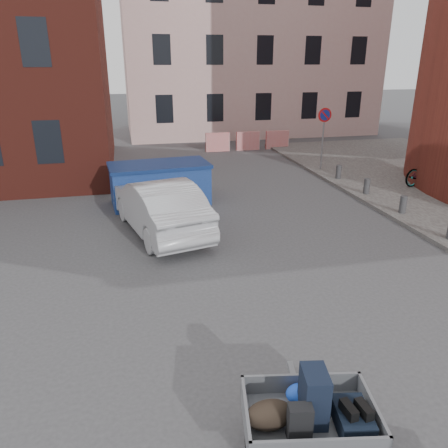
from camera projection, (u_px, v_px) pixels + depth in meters
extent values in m
plane|color=#38383A|center=(250.00, 288.00, 9.56)|extent=(120.00, 120.00, 0.00)
cube|color=#D0A4A0|center=(247.00, 22.00, 28.40)|extent=(16.00, 8.00, 14.00)
cylinder|color=gray|center=(323.00, 140.00, 18.97)|extent=(0.07, 0.07, 2.60)
cylinder|color=red|center=(325.00, 115.00, 18.59)|extent=(0.60, 0.03, 0.60)
cylinder|color=navy|center=(325.00, 115.00, 18.57)|extent=(0.44, 0.03, 0.44)
cylinder|color=#3A3A3D|center=(403.00, 204.00, 13.77)|extent=(0.22, 0.22, 0.55)
cylinder|color=#3A3A3D|center=(367.00, 186.00, 15.78)|extent=(0.22, 0.22, 0.55)
cylinder|color=#3A3A3D|center=(339.00, 172.00, 17.79)|extent=(0.22, 0.22, 0.55)
cube|color=red|center=(218.00, 142.00, 23.58)|extent=(1.30, 0.18, 1.00)
cube|color=red|center=(248.00, 141.00, 23.94)|extent=(1.30, 0.18, 1.00)
cube|color=red|center=(277.00, 140.00, 24.29)|extent=(1.30, 0.18, 1.00)
cylinder|color=black|center=(250.00, 441.00, 5.44)|extent=(0.18, 0.45, 0.44)
cylinder|color=black|center=(364.00, 437.00, 5.50)|extent=(0.18, 0.45, 0.44)
cube|color=slate|center=(309.00, 424.00, 5.39)|extent=(1.77, 1.37, 0.08)
cube|color=slate|center=(246.00, 415.00, 5.29)|extent=(0.24, 1.09, 0.28)
cube|color=slate|center=(372.00, 411.00, 5.36)|extent=(0.24, 1.09, 0.28)
cube|color=slate|center=(300.00, 383.00, 5.82)|extent=(1.58, 0.33, 0.28)
cube|color=slate|center=(294.00, 378.00, 6.25)|extent=(0.20, 0.70, 0.06)
cube|color=black|center=(314.00, 396.00, 5.30)|extent=(0.38, 0.50, 0.70)
cube|color=black|center=(352.00, 419.00, 5.26)|extent=(0.50, 0.66, 0.25)
ellipsoid|color=black|center=(270.00, 415.00, 5.24)|extent=(0.65, 0.46, 0.36)
cube|color=black|center=(300.00, 423.00, 5.05)|extent=(0.31, 0.23, 0.48)
ellipsoid|color=blue|center=(299.00, 394.00, 5.65)|extent=(0.41, 0.36, 0.24)
cube|color=black|center=(349.00, 410.00, 5.14)|extent=(0.13, 0.28, 0.13)
cube|color=black|center=(364.00, 409.00, 5.15)|extent=(0.13, 0.28, 0.13)
cube|color=navy|center=(160.00, 185.00, 14.97)|extent=(3.36, 1.90, 1.29)
cube|color=navy|center=(159.00, 165.00, 14.73)|extent=(3.48, 2.02, 0.11)
imported|color=#AEB0B6|center=(159.00, 206.00, 12.46)|extent=(2.68, 4.93, 1.54)
imported|color=black|center=(425.00, 171.00, 16.81)|extent=(2.19, 1.21, 1.09)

